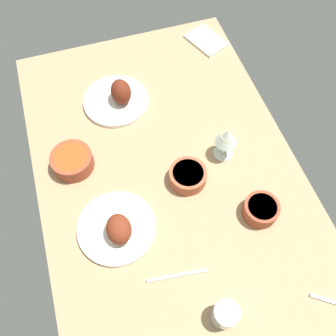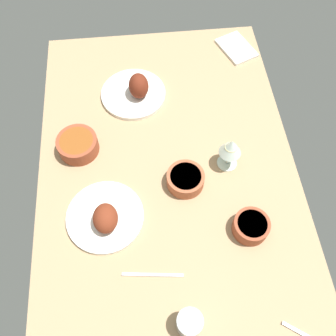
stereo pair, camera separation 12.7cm
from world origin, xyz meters
TOP-DOWN VIEW (x-y plane):
  - dining_table at (0.00, 0.00)cm, footprint 140.00×90.00cm
  - plate_far_side at (35.09, 9.07)cm, footprint 25.21×25.21cm
  - plate_center_main at (-16.13, 21.84)cm, footprint 25.12×25.12cm
  - bowl_cream at (-5.33, -5.36)cm, footprint 12.77×12.77cm
  - bowl_sauce at (-24.14, -23.69)cm, footprint 11.36×11.36cm
  - bowl_soup at (12.04, 30.87)cm, footprint 14.34×14.34cm
  - wine_glass at (0.87, -20.96)cm, footprint 7.60×7.60cm
  - water_tumbler at (-50.24, -0.67)cm, footprint 7.23×7.23cm
  - folded_napkin at (56.51, -35.33)cm, footprint 19.98×17.15cm
  - fork_loose at (-35.34, 8.31)cm, footprint 3.19×18.56cm

SIDE VIEW (x-z plane):
  - dining_table at x=0.00cm, z-range 0.00..4.00cm
  - fork_loose at x=-35.34cm, z-range 4.00..4.80cm
  - folded_napkin at x=56.51cm, z-range 4.00..5.20cm
  - plate_center_main at x=-16.13cm, z-range 1.91..10.87cm
  - bowl_cream at x=-5.33cm, z-range 4.24..9.38cm
  - plate_far_side at x=35.09cm, z-range 1.49..12.27cm
  - bowl_sauce at x=-24.14cm, z-range 4.25..9.77cm
  - bowl_soup at x=12.04cm, z-range 4.25..10.24cm
  - water_tumbler at x=-50.24cm, z-range 4.00..12.33cm
  - wine_glass at x=0.87cm, z-range 6.93..20.93cm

